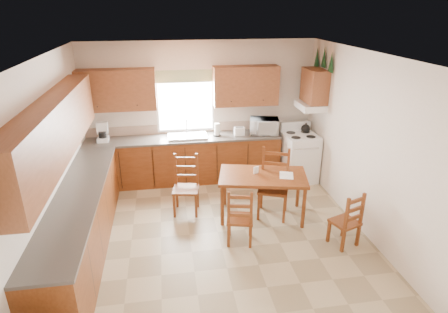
{
  "coord_description": "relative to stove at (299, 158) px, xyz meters",
  "views": [
    {
      "loc": [
        -0.7,
        -4.93,
        3.32
      ],
      "look_at": [
        0.15,
        0.3,
        1.15
      ],
      "focal_mm": 30.0,
      "sensor_mm": 36.0,
      "label": 1
    }
  ],
  "objects": [
    {
      "name": "floor",
      "position": [
        -1.88,
        -1.63,
        -0.47
      ],
      "size": [
        4.5,
        4.5,
        0.0
      ],
      "primitive_type": "plane",
      "color": "tan",
      "rests_on": "ground"
    },
    {
      "name": "ceiling",
      "position": [
        -1.88,
        -1.63,
        2.23
      ],
      "size": [
        4.5,
        4.5,
        0.0
      ],
      "primitive_type": "plane",
      "color": "brown",
      "rests_on": "floor"
    },
    {
      "name": "wall_left",
      "position": [
        -4.13,
        -1.63,
        0.88
      ],
      "size": [
        4.5,
        4.5,
        0.0
      ],
      "primitive_type": "plane",
      "color": "beige",
      "rests_on": "floor"
    },
    {
      "name": "wall_right",
      "position": [
        0.37,
        -1.63,
        0.88
      ],
      "size": [
        4.5,
        4.5,
        0.0
      ],
      "primitive_type": "plane",
      "color": "beige",
      "rests_on": "floor"
    },
    {
      "name": "wall_back",
      "position": [
        -1.88,
        0.62,
        0.88
      ],
      "size": [
        4.5,
        4.5,
        0.0
      ],
      "primitive_type": "plane",
      "color": "beige",
      "rests_on": "floor"
    },
    {
      "name": "wall_front",
      "position": [
        -1.88,
        -3.88,
        0.88
      ],
      "size": [
        4.5,
        4.5,
        0.0
      ],
      "primitive_type": "plane",
      "color": "beige",
      "rests_on": "floor"
    },
    {
      "name": "lower_cab_back",
      "position": [
        -2.25,
        0.32,
        -0.03
      ],
      "size": [
        3.75,
        0.6,
        0.88
      ],
      "primitive_type": "cube",
      "color": "brown",
      "rests_on": "floor"
    },
    {
      "name": "lower_cab_left",
      "position": [
        -3.83,
        -1.78,
        -0.03
      ],
      "size": [
        0.6,
        3.6,
        0.88
      ],
      "primitive_type": "cube",
      "color": "brown",
      "rests_on": "floor"
    },
    {
      "name": "counter_back",
      "position": [
        -2.25,
        0.32,
        0.43
      ],
      "size": [
        3.75,
        0.63,
        0.04
      ],
      "primitive_type": "cube",
      "color": "#48423D",
      "rests_on": "lower_cab_back"
    },
    {
      "name": "counter_left",
      "position": [
        -3.83,
        -1.78,
        0.43
      ],
      "size": [
        0.63,
        3.6,
        0.04
      ],
      "primitive_type": "cube",
      "color": "#48423D",
      "rests_on": "lower_cab_left"
    },
    {
      "name": "backsplash",
      "position": [
        -2.25,
        0.61,
        0.54
      ],
      "size": [
        3.75,
        0.01,
        0.18
      ],
      "primitive_type": "cube",
      "color": "tan",
      "rests_on": "counter_back"
    },
    {
      "name": "upper_cab_back_left",
      "position": [
        -3.43,
        0.45,
        1.39
      ],
      "size": [
        1.41,
        0.33,
        0.75
      ],
      "primitive_type": "cube",
      "color": "brown",
      "rests_on": "wall_back"
    },
    {
      "name": "upper_cab_back_right",
      "position": [
        -1.02,
        0.45,
        1.39
      ],
      "size": [
        1.25,
        0.33,
        0.75
      ],
      "primitive_type": "cube",
      "color": "brown",
      "rests_on": "wall_back"
    },
    {
      "name": "upper_cab_left",
      "position": [
        -3.96,
        -1.78,
        1.39
      ],
      "size": [
        0.33,
        3.6,
        0.75
      ],
      "primitive_type": "cube",
      "color": "brown",
      "rests_on": "wall_left"
    },
    {
      "name": "upper_cab_stove",
      "position": [
        0.2,
        0.02,
        1.43
      ],
      "size": [
        0.33,
        0.62,
        0.62
      ],
      "primitive_type": "cube",
      "color": "brown",
      "rests_on": "wall_right"
    },
    {
      "name": "range_hood",
      "position": [
        0.15,
        0.02,
        1.05
      ],
      "size": [
        0.44,
        0.62,
        0.12
      ],
      "primitive_type": "cube",
      "color": "white",
      "rests_on": "wall_right"
    },
    {
      "name": "window_frame",
      "position": [
        -2.18,
        0.59,
        1.08
      ],
      "size": [
        1.13,
        0.02,
        1.18
      ],
      "primitive_type": "cube",
      "color": "white",
      "rests_on": "wall_back"
    },
    {
      "name": "window_pane",
      "position": [
        -2.18,
        0.58,
        1.08
      ],
      "size": [
        1.05,
        0.01,
        1.1
      ],
      "primitive_type": "cube",
      "color": "white",
      "rests_on": "wall_back"
    },
    {
      "name": "window_valance",
      "position": [
        -2.18,
        0.56,
        1.58
      ],
      "size": [
        1.19,
        0.01,
        0.24
      ],
      "primitive_type": "cube",
      "color": "#4A7739",
      "rests_on": "wall_back"
    },
    {
      "name": "sink_basin",
      "position": [
        -2.18,
        0.32,
        0.47
      ],
      "size": [
        0.75,
        0.45,
        0.04
      ],
      "primitive_type": "cube",
      "color": "silver",
      "rests_on": "counter_back"
    },
    {
      "name": "pine_decal_a",
      "position": [
        0.33,
        -0.3,
        1.91
      ],
      "size": [
        0.22,
        0.22,
        0.36
      ],
      "primitive_type": "cone",
      "color": "#153C1D",
      "rests_on": "wall_right"
    },
    {
      "name": "pine_decal_b",
      "position": [
        0.33,
        0.02,
        1.95
      ],
      "size": [
        0.22,
        0.22,
        0.36
      ],
      "primitive_type": "cone",
      "color": "#153C1D",
      "rests_on": "wall_right"
    },
    {
      "name": "pine_decal_c",
      "position": [
        0.33,
        0.34,
        1.91
      ],
      "size": [
        0.22,
        0.22,
        0.36
      ],
      "primitive_type": "cone",
      "color": "#153C1D",
      "rests_on": "wall_right"
    },
    {
      "name": "stove",
      "position": [
        0.0,
        0.0,
        0.0
      ],
      "size": [
        0.68,
        0.7,
        0.93
      ],
      "primitive_type": "cube",
      "rotation": [
        0.0,
        0.0,
        0.08
      ],
      "color": "white",
      "rests_on": "floor"
    },
    {
      "name": "coffeemaker",
      "position": [
        -3.76,
        0.34,
        0.62
      ],
      "size": [
        0.25,
        0.28,
        0.34
      ],
      "primitive_type": "cube",
      "rotation": [
        0.0,
        0.0,
        -0.19
      ],
      "color": "white",
      "rests_on": "counter_back"
    },
    {
      "name": "paper_towel",
      "position": [
        -1.6,
        0.31,
        0.58
      ],
      "size": [
        0.13,
        0.13,
        0.25
      ],
      "primitive_type": "cylinder",
      "rotation": [
        0.0,
        0.0,
        -0.25
      ],
      "color": "white",
      "rests_on": "counter_back"
    },
    {
      "name": "toaster",
      "position": [
        -1.16,
        0.27,
        0.53
      ],
      "size": [
        0.2,
        0.13,
        0.16
      ],
      "primitive_type": "cube",
      "rotation": [
        0.0,
        0.0,
        0.02
      ],
      "color": "white",
      "rests_on": "counter_back"
    },
    {
      "name": "microwave",
      "position": [
        -0.66,
        0.29,
        0.61
      ],
      "size": [
        0.58,
        0.48,
        0.31
      ],
      "primitive_type": "imported",
      "rotation": [
        0.0,
        0.0,
        -0.23
      ],
      "color": "white",
      "rests_on": "counter_back"
    },
    {
      "name": "dining_table",
      "position": [
        -1.08,
        -1.25,
        -0.09
      ],
      "size": [
        1.54,
        1.08,
        0.75
      ],
      "primitive_type": "cube",
      "rotation": [
        0.0,
        0.0,
        -0.22
      ],
      "color": "brown",
      "rests_on": "floor"
    },
    {
      "name": "chair_near_left",
      "position": [
        -1.59,
        -1.92,
        -0.02
      ],
      "size": [
        0.45,
        0.43,
        0.9
      ],
      "primitive_type": "cube",
      "rotation": [
        0.0,
        0.0,
        2.92
      ],
      "color": "brown",
      "rests_on": "floor"
    },
    {
      "name": "chair_near_right",
      "position": [
        -0.09,
        -2.23,
        -0.04
      ],
      "size": [
        0.46,
        0.45,
        0.86
      ],
      "primitive_type": "cube",
      "rotation": [
        0.0,
        0.0,
        3.49
      ],
      "color": "brown",
      "rests_on": "floor"
    },
    {
      "name": "chair_far_left",
      "position": [
        -2.32,
        -0.94,
        0.03
      ],
      "size": [
        0.48,
        0.47,
        1.0
      ],
      "primitive_type": "cube",
      "rotation": [
        0.0,
        0.0,
        -0.17
      ],
      "color": "brown",
      "rests_on": "floor"
    },
    {
      "name": "chair_far_right",
      "position": [
        -0.9,
        -1.27,
        0.1
      ],
      "size": [
        0.61,
        0.6,
        1.13
      ],
      "primitive_type": "cube",
      "rotation": [
        0.0,
        0.0,
        -0.38
      ],
      "color": "brown",
      "rests_on": "floor"
    },
    {
      "name": "table_paper",
      "position": [
        -0.71,
        -1.32,
        0.28
      ],
      "size": [
        0.29,
        0.34,
        0.0
      ],
      "primitive_type": "cube",
      "rotation": [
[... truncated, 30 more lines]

